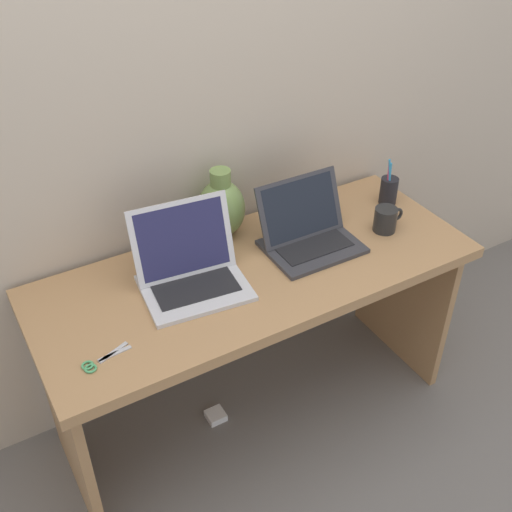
% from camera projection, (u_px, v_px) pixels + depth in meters
% --- Properties ---
extents(ground_plane, '(6.00, 6.00, 0.00)m').
position_uv_depth(ground_plane, '(256.00, 410.00, 2.49)').
color(ground_plane, slate).
extents(back_wall, '(4.40, 0.04, 2.40)m').
position_uv_depth(back_wall, '(203.00, 93.00, 2.02)').
color(back_wall, '#BCAD99').
rests_on(back_wall, ground).
extents(desk, '(1.48, 0.60, 0.71)m').
position_uv_depth(desk, '(256.00, 303.00, 2.16)').
color(desk, '#AD7F51').
rests_on(desk, ground).
extents(laptop_left, '(0.35, 0.30, 0.25)m').
position_uv_depth(laptop_left, '(189.00, 265.00, 1.98)').
color(laptop_left, silver).
rests_on(laptop_left, desk).
extents(laptop_right, '(0.32, 0.25, 0.22)m').
position_uv_depth(laptop_right, '(306.00, 229.00, 2.15)').
color(laptop_right, '#333338').
rests_on(laptop_right, desk).
extents(green_vase, '(0.17, 0.17, 0.25)m').
position_uv_depth(green_vase, '(221.00, 207.00, 2.17)').
color(green_vase, '#75934C').
rests_on(green_vase, desk).
extents(coffee_mug, '(0.12, 0.08, 0.09)m').
position_uv_depth(coffee_mug, '(386.00, 219.00, 2.23)').
color(coffee_mug, black).
rests_on(coffee_mug, desk).
extents(pen_cup, '(0.07, 0.07, 0.19)m').
position_uv_depth(pen_cup, '(389.00, 190.00, 2.37)').
color(pen_cup, black).
rests_on(pen_cup, desk).
extents(scissors, '(0.15, 0.07, 0.01)m').
position_uv_depth(scissors, '(98.00, 362.00, 1.73)').
color(scissors, '#B7B7BC').
rests_on(scissors, desk).
extents(power_brick, '(0.07, 0.07, 0.03)m').
position_uv_depth(power_brick, '(216.00, 416.00, 2.45)').
color(power_brick, white).
rests_on(power_brick, ground).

